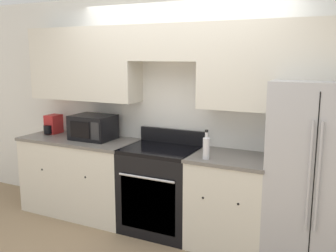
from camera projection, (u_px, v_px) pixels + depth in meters
name	position (u px, v px, depth m)	size (l,w,h in m)	color
ground_plane	(155.00, 243.00, 3.89)	(12.00, 12.00, 0.00)	#937A5B
wall_back	(179.00, 91.00, 4.11)	(8.00, 0.39, 2.60)	white
lower_cabinets_left	(81.00, 175.00, 4.60)	(1.45, 0.64, 0.94)	silver
lower_cabinets_right	(230.00, 201.00, 3.78)	(0.79, 0.64, 0.94)	silver
oven_range	(161.00, 189.00, 4.12)	(0.80, 0.65, 1.10)	black
refrigerator	(317.00, 174.00, 3.43)	(0.83, 0.81, 1.71)	#B7B7BC
microwave	(93.00, 127.00, 4.44)	(0.49, 0.38, 0.29)	black
bottle	(206.00, 147.00, 3.59)	(0.07, 0.07, 0.29)	silver
electric_kettle	(53.00, 125.00, 4.78)	(0.15, 0.26, 0.24)	#B22323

